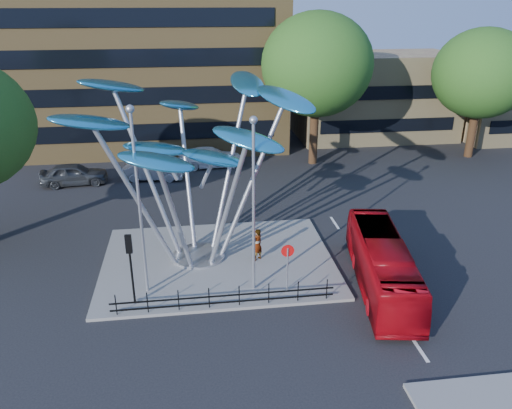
{
  "coord_description": "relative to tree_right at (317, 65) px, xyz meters",
  "views": [
    {
      "loc": [
        -2.13,
        -17.2,
        12.99
      ],
      "look_at": [
        0.74,
        4.0,
        4.05
      ],
      "focal_mm": 35.0,
      "sensor_mm": 36.0,
      "label": 1
    }
  ],
  "objects": [
    {
      "name": "ground",
      "position": [
        -8.0,
        -22.0,
        -8.04
      ],
      "size": [
        120.0,
        120.0,
        0.0
      ],
      "primitive_type": "plane",
      "color": "black",
      "rests_on": "ground"
    },
    {
      "name": "traffic_island",
      "position": [
        -9.0,
        -16.0,
        -7.96
      ],
      "size": [
        12.0,
        9.0,
        0.15
      ],
      "primitive_type": "cube",
      "color": "slate",
      "rests_on": "ground"
    },
    {
      "name": "low_building_near",
      "position": [
        8.0,
        8.0,
        -4.04
      ],
      "size": [
        15.0,
        8.0,
        8.0
      ],
      "primitive_type": "cube",
      "color": "tan",
      "rests_on": "ground"
    },
    {
      "name": "tree_right",
      "position": [
        0.0,
        0.0,
        0.0
      ],
      "size": [
        8.8,
        8.8,
        12.11
      ],
      "color": "black",
      "rests_on": "ground"
    },
    {
      "name": "tree_far",
      "position": [
        14.0,
        0.0,
        -0.93
      ],
      "size": [
        8.0,
        8.0,
        10.81
      ],
      "color": "black",
      "rests_on": "ground"
    },
    {
      "name": "leaf_sculpture",
      "position": [
        -10.07,
        -15.32,
        -1.16
      ],
      "size": [
        12.72,
        9.54,
        9.51
      ],
      "color": "#9EA0A5",
      "rests_on": "traffic_island"
    },
    {
      "name": "street_lamp_left",
      "position": [
        -12.5,
        -18.5,
        -2.68
      ],
      "size": [
        0.36,
        0.36,
        8.8
      ],
      "color": "#9EA0A5",
      "rests_on": "traffic_island"
    },
    {
      "name": "street_lamp_right",
      "position": [
        -7.5,
        -19.0,
        -2.94
      ],
      "size": [
        0.36,
        0.36,
        8.3
      ],
      "color": "#9EA0A5",
      "rests_on": "traffic_island"
    },
    {
      "name": "traffic_light_island",
      "position": [
        -13.0,
        -19.5,
        -5.42
      ],
      "size": [
        0.28,
        0.18,
        3.42
      ],
      "color": "black",
      "rests_on": "traffic_island"
    },
    {
      "name": "no_entry_sign_island",
      "position": [
        -6.0,
        -19.48,
        -6.22
      ],
      "size": [
        0.6,
        0.1,
        2.45
      ],
      "color": "#9EA0A5",
      "rests_on": "traffic_island"
    },
    {
      "name": "pedestrian_railing_front",
      "position": [
        -9.0,
        -20.3,
        -7.48
      ],
      "size": [
        10.0,
        0.06,
        1.0
      ],
      "color": "black",
      "rests_on": "traffic_island"
    },
    {
      "name": "red_bus",
      "position": [
        -1.4,
        -19.42,
        -6.79
      ],
      "size": [
        3.55,
        9.18,
        2.5
      ],
      "primitive_type": "imported",
      "rotation": [
        0.0,
        0.0,
        -0.17
      ],
      "color": "#9D070F",
      "rests_on": "ground"
    },
    {
      "name": "pedestrian",
      "position": [
        -6.95,
        -16.21,
        -7.01
      ],
      "size": [
        0.76,
        0.72,
        1.76
      ],
      "primitive_type": "imported",
      "rotation": [
        0.0,
        0.0,
        3.79
      ],
      "color": "gray",
      "rests_on": "traffic_island"
    },
    {
      "name": "parked_car_left",
      "position": [
        -18.84,
        -2.71,
        -7.22
      ],
      "size": [
        4.97,
        2.39,
        1.64
      ],
      "primitive_type": "imported",
      "rotation": [
        0.0,
        0.0,
        1.67
      ],
      "color": "#3A3D41",
      "rests_on": "ground"
    },
    {
      "name": "parked_car_mid",
      "position": [
        -13.06,
        -2.39,
        -7.29
      ],
      "size": [
        4.68,
        2.07,
        1.49
      ],
      "primitive_type": "imported",
      "rotation": [
        0.0,
        0.0,
        1.46
      ],
      "color": "#A2A4AA",
      "rests_on": "ground"
    },
    {
      "name": "parked_car_right",
      "position": [
        -8.56,
        0.24,
        -7.25
      ],
      "size": [
        5.61,
        2.72,
        1.57
      ],
      "primitive_type": "imported",
      "rotation": [
        0.0,
        0.0,
        1.67
      ],
      "color": "white",
      "rests_on": "ground"
    }
  ]
}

